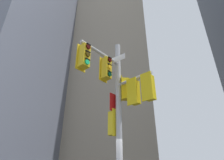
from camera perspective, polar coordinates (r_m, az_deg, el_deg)
building_tower_left at (r=29.97m, az=-30.68°, el=13.57°), size 14.92×14.92×37.67m
building_mid_block at (r=34.02m, az=-0.04°, el=0.91°), size 12.79×12.79×34.04m
signal_pole_assembly at (r=7.69m, az=2.01°, el=-5.02°), size 2.97×2.41×7.09m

